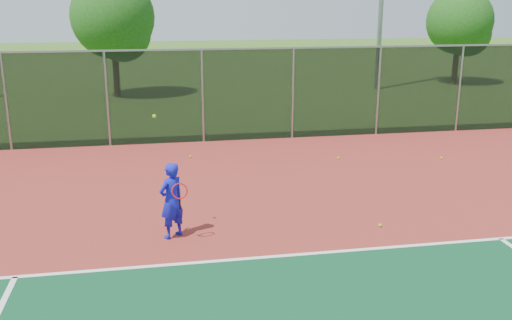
% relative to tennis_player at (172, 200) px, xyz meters
% --- Properties ---
extents(court_apron, '(30.00, 20.00, 0.02)m').
position_rel_tennis_player_xyz_m(court_apron, '(4.31, -2.26, -0.77)').
color(court_apron, maroon).
rests_on(court_apron, ground).
extents(fence_back, '(30.00, 0.06, 3.03)m').
position_rel_tennis_player_xyz_m(fence_back, '(4.31, 7.74, 0.78)').
color(fence_back, black).
rests_on(fence_back, court_apron).
extents(tennis_player, '(0.66, 0.73, 2.45)m').
position_rel_tennis_player_xyz_m(tennis_player, '(0.00, 0.00, 0.00)').
color(tennis_player, '#1417C3').
rests_on(tennis_player, court_apron).
extents(practice_ball_2, '(0.07, 0.07, 0.07)m').
position_rel_tennis_player_xyz_m(practice_ball_2, '(7.99, 4.33, -0.73)').
color(practice_ball_2, '#A8CB17').
rests_on(practice_ball_2, court_apron).
extents(practice_ball_4, '(0.07, 0.07, 0.07)m').
position_rel_tennis_player_xyz_m(practice_ball_4, '(0.74, 5.81, -0.73)').
color(practice_ball_4, '#A8CB17').
rests_on(practice_ball_4, court_apron).
extents(practice_ball_5, '(0.07, 0.07, 0.07)m').
position_rel_tennis_player_xyz_m(practice_ball_5, '(4.22, -0.25, -0.73)').
color(practice_ball_5, '#A8CB17').
rests_on(practice_ball_5, court_apron).
extents(practice_ball_7, '(0.07, 0.07, 0.07)m').
position_rel_tennis_player_xyz_m(practice_ball_7, '(5.01, 4.87, -0.73)').
color(practice_ball_7, '#A8CB17').
rests_on(practice_ball_7, court_apron).
extents(tree_back_left, '(3.88, 3.88, 5.70)m').
position_rel_tennis_player_xyz_m(tree_back_left, '(-1.86, 17.41, 2.79)').
color(tree_back_left, '#3D2B16').
rests_on(tree_back_left, ground).
extents(tree_back_mid, '(3.52, 3.52, 5.17)m').
position_rel_tennis_player_xyz_m(tree_back_mid, '(16.25, 18.46, 2.46)').
color(tree_back_mid, '#3D2B16').
rests_on(tree_back_mid, ground).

